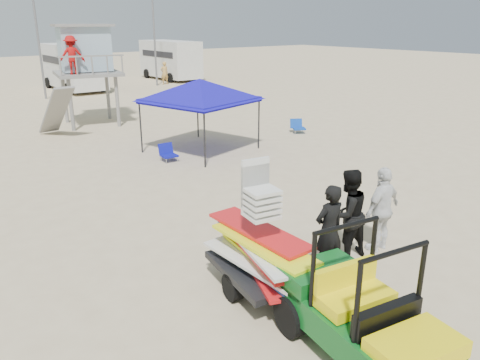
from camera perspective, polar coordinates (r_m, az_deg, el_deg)
ground at (r=9.17m, az=9.34°, el=-13.19°), size 140.00×140.00×0.00m
utility_cart at (r=7.21m, az=14.87°, el=-14.61°), size 1.71×2.78×1.98m
surf_trailer at (r=8.58m, az=2.43°, el=-8.16°), size 1.66×2.60×2.28m
man_left at (r=9.36m, az=10.78°, el=-6.04°), size 0.73×0.52×1.88m
man_mid at (r=10.09m, az=12.96°, el=-4.06°), size 1.03×0.85×1.96m
man_right at (r=10.60m, az=16.93°, el=-3.43°), size 1.14×0.53×1.91m
lifeguard_tower at (r=23.97m, az=-18.59°, el=14.52°), size 3.37×3.37×4.60m
canopy_blue at (r=18.02m, az=-4.96°, el=11.74°), size 4.15×4.15×3.18m
beach_chair_b at (r=17.16m, az=-8.83°, el=3.33°), size 0.57×0.61×0.64m
beach_chair_c at (r=21.51m, az=7.02°, el=6.54°), size 0.72×0.81×0.64m
rv_mid_right at (r=37.22m, az=-19.73°, el=13.06°), size 2.64×7.00×3.25m
rv_far_right at (r=42.28m, az=-8.51°, el=14.47°), size 2.64×6.60×3.25m
light_pole_left at (r=33.37m, az=-23.44°, el=15.90°), size 0.14×0.14×8.00m
light_pole_right at (r=38.11m, az=-10.42°, el=17.24°), size 0.14×0.14×8.00m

